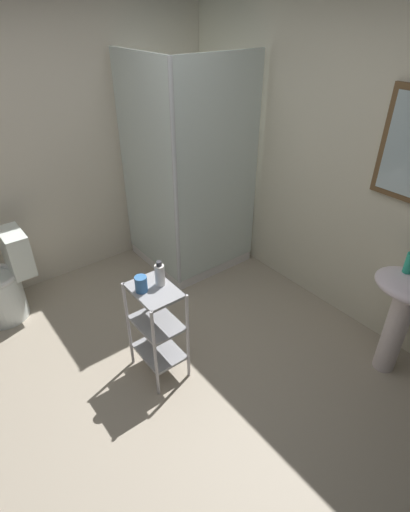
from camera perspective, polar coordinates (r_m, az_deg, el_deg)
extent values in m
cube|color=tan|center=(2.95, -7.81, -19.39)|extent=(4.20, 4.20, 0.02)
cube|color=beige|center=(3.30, 19.64, 12.14)|extent=(4.20, 0.10, 2.50)
cube|color=beige|center=(3.74, -24.56, 13.43)|extent=(0.10, 4.20, 2.50)
cube|color=white|center=(4.27, -2.13, 0.74)|extent=(0.90, 0.90, 0.10)
cube|color=silver|center=(3.61, -8.38, 11.98)|extent=(0.90, 0.02, 1.90)
cube|color=silver|center=(3.50, 1.96, 11.64)|extent=(0.02, 0.90, 1.90)
cylinder|color=silver|center=(3.25, -4.27, 9.88)|extent=(0.04, 0.04, 1.90)
cylinder|color=silver|center=(4.24, -2.15, 1.33)|extent=(0.08, 0.08, 0.00)
cylinder|color=white|center=(3.15, 25.48, -9.83)|extent=(0.15, 0.15, 0.68)
ellipsoid|color=white|center=(2.91, 27.33, -3.86)|extent=(0.46, 0.37, 0.13)
cylinder|color=white|center=(3.78, -27.18, -5.37)|extent=(0.37, 0.37, 0.40)
cube|color=white|center=(3.60, -25.46, 0.59)|extent=(0.35, 0.17, 0.36)
cylinder|color=silver|center=(2.91, -10.93, -9.75)|extent=(0.02, 0.02, 0.74)
cylinder|color=silver|center=(2.67, -7.14, -13.97)|extent=(0.02, 0.02, 0.74)
cylinder|color=silver|center=(2.99, -6.54, -7.80)|extent=(0.02, 0.02, 0.74)
cylinder|color=silver|center=(2.77, -2.47, -11.66)|extent=(0.02, 0.02, 0.74)
cube|color=#99999E|center=(2.96, -6.58, -13.39)|extent=(0.36, 0.26, 0.02)
cube|color=#99999E|center=(2.78, -6.93, -9.51)|extent=(0.36, 0.26, 0.02)
cube|color=#99999E|center=(2.60, -7.33, -4.92)|extent=(0.36, 0.26, 0.02)
cylinder|color=#2DBC99|center=(2.88, 27.26, -0.91)|extent=(0.06, 0.06, 0.14)
cylinder|color=white|center=(2.58, -6.50, -2.76)|extent=(0.06, 0.06, 0.15)
cylinder|color=#333338|center=(2.53, -6.62, -1.11)|extent=(0.04, 0.04, 0.03)
cylinder|color=#3870B2|center=(2.56, -9.15, -3.99)|extent=(0.08, 0.08, 0.11)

